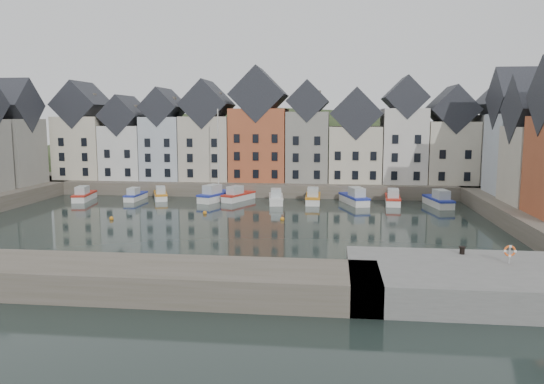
% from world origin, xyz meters
% --- Properties ---
extents(ground, '(260.00, 260.00, 0.00)m').
position_xyz_m(ground, '(0.00, 0.00, 0.00)').
color(ground, black).
rests_on(ground, ground).
extents(far_quay, '(90.00, 16.00, 2.00)m').
position_xyz_m(far_quay, '(0.00, 30.00, 1.00)').
color(far_quay, '#524E3F').
rests_on(far_quay, ground).
extents(near_quay, '(18.00, 10.00, 2.00)m').
position_xyz_m(near_quay, '(22.00, -20.00, 1.00)').
color(near_quay, '#60605E').
rests_on(near_quay, ground).
extents(near_wall, '(50.00, 6.00, 2.00)m').
position_xyz_m(near_wall, '(-10.00, -22.00, 1.00)').
color(near_wall, '#524E3F').
rests_on(near_wall, ground).
extents(hillside, '(153.60, 70.40, 64.00)m').
position_xyz_m(hillside, '(0.02, 56.00, -17.96)').
color(hillside, '#212F17').
rests_on(hillside, ground).
extents(far_terrace, '(72.37, 8.16, 17.78)m').
position_xyz_m(far_terrace, '(3.21, 28.00, 8.88)').
color(far_terrace, beige).
rests_on(far_terrace, far_quay).
extents(mooring_buoys, '(20.50, 5.50, 0.50)m').
position_xyz_m(mooring_buoys, '(-4.00, 5.33, 0.15)').
color(mooring_buoys, orange).
rests_on(mooring_buoys, ground).
extents(boat_a, '(2.81, 6.38, 2.37)m').
position_xyz_m(boat_a, '(-24.06, 16.70, 0.71)').
color(boat_a, silver).
rests_on(boat_a, ground).
extents(boat_b, '(1.79, 5.43, 2.07)m').
position_xyz_m(boat_b, '(-16.81, 17.93, 0.62)').
color(boat_b, silver).
rests_on(boat_b, ground).
extents(boat_c, '(3.71, 5.95, 2.19)m').
position_xyz_m(boat_c, '(-13.38, 18.98, 0.65)').
color(boat_c, silver).
rests_on(boat_c, ground).
extents(boat_d, '(4.47, 7.32, 13.38)m').
position_xyz_m(boat_d, '(-4.98, 18.34, 0.87)').
color(boat_d, silver).
rests_on(boat_d, ground).
extents(boat_e, '(4.29, 6.50, 2.40)m').
position_xyz_m(boat_e, '(-1.84, 19.10, 0.71)').
color(boat_e, silver).
rests_on(boat_e, ground).
extents(boat_f, '(2.63, 6.30, 2.35)m').
position_xyz_m(boat_f, '(3.91, 17.27, 0.70)').
color(boat_f, silver).
rests_on(boat_f, ground).
extents(boat_g, '(2.14, 6.52, 2.49)m').
position_xyz_m(boat_g, '(9.05, 18.12, 0.74)').
color(boat_g, silver).
rests_on(boat_g, ground).
extents(boat_h, '(4.25, 7.21, 2.64)m').
position_xyz_m(boat_h, '(14.82, 17.99, 0.79)').
color(boat_h, silver).
rests_on(boat_h, ground).
extents(boat_i, '(2.41, 6.51, 2.45)m').
position_xyz_m(boat_i, '(20.08, 18.43, 0.73)').
color(boat_i, silver).
rests_on(boat_i, ground).
extents(boat_j, '(3.31, 7.04, 2.60)m').
position_xyz_m(boat_j, '(26.05, 17.20, 0.77)').
color(boat_j, silver).
rests_on(boat_j, ground).
extents(mooring_bollard, '(0.48, 0.48, 0.56)m').
position_xyz_m(mooring_bollard, '(21.33, -16.50, 2.31)').
color(mooring_bollard, black).
rests_on(mooring_bollard, near_quay).
extents(life_ring_post, '(0.80, 0.17, 1.30)m').
position_xyz_m(life_ring_post, '(23.90, -18.82, 2.86)').
color(life_ring_post, gray).
rests_on(life_ring_post, near_quay).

